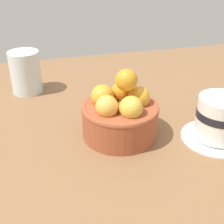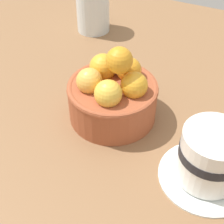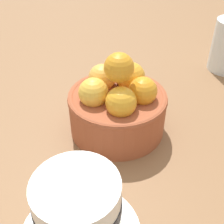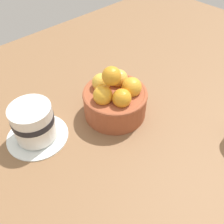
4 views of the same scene
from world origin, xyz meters
TOP-DOWN VIEW (x-y plane):
  - ground_plane at (0.00, 0.00)cm, footprint 143.48×93.38cm
  - terracotta_bowl at (-0.02, -0.01)cm, footprint 14.07×14.07cm
  - coffee_cup at (-16.73, 5.91)cm, footprint 12.71×12.71cm
  - water_glass at (16.17, -24.12)cm, footprint 7.18×7.18cm

SIDE VIEW (x-z plane):
  - ground_plane at x=0.00cm, z-range -4.43..0.00cm
  - coffee_cup at x=-16.73cm, z-range -0.14..8.15cm
  - terracotta_bowl at x=-0.02cm, z-range -2.02..10.88cm
  - water_glass at x=16.17cm, z-range 0.00..9.93cm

